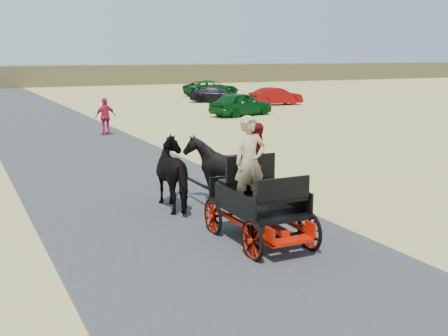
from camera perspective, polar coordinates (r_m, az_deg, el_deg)
name	(u,v)px	position (r m, az deg, el deg)	size (l,w,h in m)	color
ground	(239,263)	(10.17, 1.52, -9.65)	(140.00, 140.00, 0.00)	tan
road	(239,263)	(10.17, 1.52, -9.62)	(6.00, 140.00, 0.01)	#38383A
carriage	(259,224)	(11.24, 3.58, -5.66)	(1.30, 2.40, 0.72)	black
horse_left	(178,174)	(13.52, -4.69, -0.61)	(0.91, 2.01, 1.70)	black
horse_right	(219,170)	(13.94, -0.48, -0.19)	(1.37, 1.54, 1.70)	black
driver_man	(250,162)	(10.88, 2.62, 0.62)	(0.66, 0.43, 1.80)	tan
passenger_woman	(258,161)	(11.61, 3.49, 0.74)	(0.77, 0.60, 1.58)	#660C0F
pedestrian	(106,117)	(26.51, -11.95, 5.13)	(1.01, 0.42, 1.73)	#C11645
car_a	(241,104)	(34.42, 1.74, 6.53)	(1.70, 4.22, 1.44)	#0C4C19
car_b	(276,96)	(41.98, 5.31, 7.27)	(1.37, 3.92, 1.29)	maroon
car_c	(216,95)	(44.19, -0.85, 7.46)	(1.68, 4.12, 1.20)	black
car_d	(211,88)	(51.20, -1.29, 8.12)	(2.33, 5.05, 1.40)	#0C4C19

